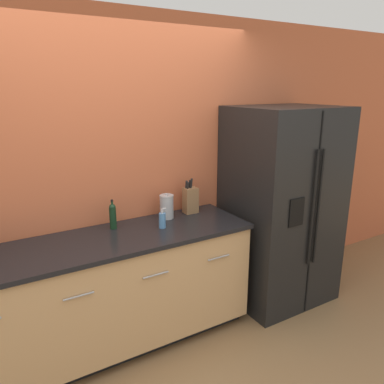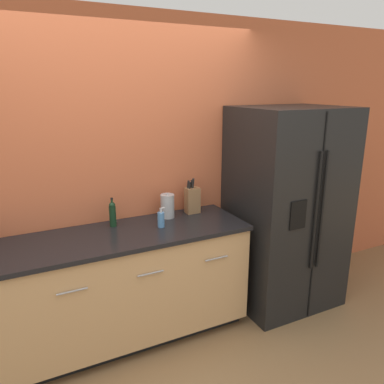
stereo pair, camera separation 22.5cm
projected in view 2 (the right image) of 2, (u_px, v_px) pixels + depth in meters
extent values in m
cube|color=#BC5B38|center=(117.00, 176.00, 3.10)|extent=(10.00, 0.05, 2.60)
cube|color=black|center=(106.00, 335.00, 3.08)|extent=(2.25, 0.54, 0.09)
cube|color=tan|center=(104.00, 289.00, 2.92)|extent=(2.29, 0.62, 0.81)
cube|color=black|center=(101.00, 239.00, 2.79)|extent=(2.31, 0.64, 0.03)
cylinder|color=#99999E|center=(72.00, 291.00, 2.46)|extent=(0.20, 0.01, 0.01)
cylinder|color=#99999E|center=(151.00, 273.00, 2.70)|extent=(0.20, 0.01, 0.01)
cylinder|color=#99999E|center=(216.00, 258.00, 2.93)|extent=(0.20, 0.01, 0.01)
cube|color=black|center=(286.00, 208.00, 3.47)|extent=(0.95, 0.77, 1.85)
cube|color=black|center=(317.00, 222.00, 3.13)|extent=(0.01, 0.01, 1.81)
cylinder|color=black|center=(316.00, 212.00, 3.08)|extent=(0.02, 0.02, 1.02)
cylinder|color=black|center=(322.00, 211.00, 3.11)|extent=(0.02, 0.02, 1.02)
cube|color=black|center=(298.00, 215.00, 3.01)|extent=(0.16, 0.01, 0.24)
cube|color=olive|center=(192.00, 200.00, 3.30)|extent=(0.12, 0.09, 0.23)
cylinder|color=black|center=(188.00, 184.00, 3.25)|extent=(0.02, 0.03, 0.07)
cylinder|color=black|center=(190.00, 185.00, 3.23)|extent=(0.01, 0.03, 0.06)
cylinder|color=black|center=(192.00, 184.00, 3.27)|extent=(0.02, 0.03, 0.07)
cylinder|color=black|center=(193.00, 183.00, 3.24)|extent=(0.02, 0.04, 0.09)
cylinder|color=#4C7FB2|center=(161.00, 220.00, 2.97)|extent=(0.06, 0.06, 0.12)
cylinder|color=#B2B2B5|center=(161.00, 210.00, 2.95)|extent=(0.02, 0.02, 0.04)
cylinder|color=#B2B2B5|center=(163.00, 208.00, 2.95)|extent=(0.03, 0.01, 0.01)
cylinder|color=black|center=(113.00, 216.00, 2.98)|extent=(0.05, 0.05, 0.17)
sphere|color=black|center=(112.00, 205.00, 2.96)|extent=(0.05, 0.05, 0.05)
cylinder|color=black|center=(112.00, 203.00, 2.95)|extent=(0.02, 0.02, 0.06)
cylinder|color=black|center=(112.00, 199.00, 2.94)|extent=(0.02, 0.02, 0.01)
cylinder|color=#A3A3A5|center=(168.00, 207.00, 3.18)|extent=(0.12, 0.12, 0.19)
cylinder|color=#A3A3A5|center=(167.00, 195.00, 3.15)|extent=(0.12, 0.12, 0.01)
sphere|color=#A3A3A5|center=(167.00, 194.00, 3.15)|extent=(0.02, 0.02, 0.02)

